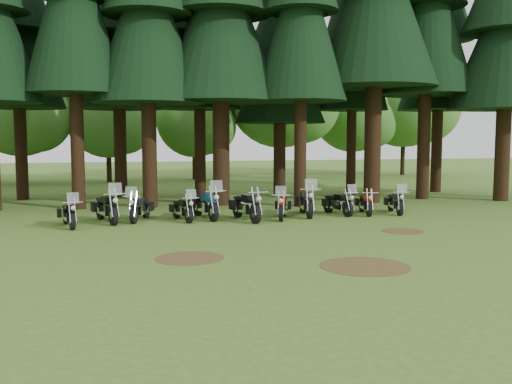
% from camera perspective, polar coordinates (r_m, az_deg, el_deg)
% --- Properties ---
extents(ground, '(120.00, 120.00, 0.00)m').
position_cam_1_polar(ground, '(17.52, 2.23, -4.80)').
color(ground, '#416524').
rests_on(ground, ground).
extents(pine_front_9, '(5.44, 5.44, 15.89)m').
position_cam_1_polar(pine_front_9, '(31.47, 23.92, 16.71)').
color(pine_front_9, '#301D10').
rests_on(pine_front_9, ground).
extents(pine_back_1, '(4.52, 4.52, 16.22)m').
position_cam_1_polar(pine_back_1, '(31.85, -22.92, 16.97)').
color(pine_back_1, '#301D10').
rests_on(pine_back_1, ground).
extents(pine_back_2, '(4.85, 4.85, 16.30)m').
position_cam_1_polar(pine_back_2, '(31.63, -13.71, 17.41)').
color(pine_back_2, '#301D10').
rests_on(pine_back_2, ground).
extents(pine_back_3, '(4.35, 4.35, 16.20)m').
position_cam_1_polar(pine_back_3, '(30.53, -5.74, 17.86)').
color(pine_back_3, '#301D10').
rests_on(pine_back_3, ground).
extents(pine_back_4, '(4.94, 4.94, 13.78)m').
position_cam_1_polar(pine_back_4, '(31.51, 2.42, 14.81)').
color(pine_back_4, '#301D10').
rests_on(pine_back_4, ground).
extents(pine_back_5, '(3.94, 3.94, 16.33)m').
position_cam_1_polar(pine_back_5, '(32.82, 9.71, 17.07)').
color(pine_back_5, '#301D10').
rests_on(pine_back_5, ground).
extents(pine_back_6, '(4.59, 4.59, 16.58)m').
position_cam_1_polar(pine_back_6, '(35.22, 17.97, 16.32)').
color(pine_back_6, '#301D10').
rests_on(pine_back_6, ground).
extents(decid_2, '(6.72, 6.53, 8.40)m').
position_cam_1_polar(decid_2, '(41.69, -22.18, 7.56)').
color(decid_2, '#301D10').
rests_on(decid_2, ground).
extents(decid_3, '(6.12, 5.95, 7.65)m').
position_cam_1_polar(decid_3, '(41.67, -14.22, 7.18)').
color(decid_3, '#301D10').
rests_on(decid_3, ground).
extents(decid_4, '(5.93, 5.76, 7.41)m').
position_cam_1_polar(decid_4, '(43.35, -5.81, 7.06)').
color(decid_4, '#301D10').
rests_on(decid_4, ground).
extents(decid_5, '(8.45, 8.21, 10.56)m').
position_cam_1_polar(decid_5, '(44.36, 3.01, 9.45)').
color(decid_5, '#301D10').
rests_on(decid_5, ground).
extents(decid_6, '(7.06, 6.86, 8.82)m').
position_cam_1_polar(decid_6, '(47.86, 10.12, 7.84)').
color(decid_6, '#301D10').
rests_on(decid_6, ground).
extents(decid_7, '(8.44, 8.20, 10.55)m').
position_cam_1_polar(decid_7, '(49.84, 15.11, 8.82)').
color(decid_7, '#301D10').
rests_on(decid_7, ground).
extents(dirt_patch_0, '(1.80, 1.80, 0.01)m').
position_cam_1_polar(dirt_patch_0, '(14.97, -6.67, -6.58)').
color(dirt_patch_0, '#4C3D1E').
rests_on(dirt_patch_0, ground).
extents(dirt_patch_1, '(1.40, 1.40, 0.01)m').
position_cam_1_polar(dirt_patch_1, '(19.71, 14.47, -3.81)').
color(dirt_patch_1, '#4C3D1E').
rests_on(dirt_patch_1, ground).
extents(dirt_patch_2, '(2.20, 2.20, 0.01)m').
position_cam_1_polar(dirt_patch_2, '(14.20, 10.82, -7.30)').
color(dirt_patch_2, '#4C3D1E').
rests_on(dirt_patch_2, ground).
extents(motorcycle_0, '(0.70, 2.06, 1.30)m').
position_cam_1_polar(motorcycle_0, '(20.96, -18.21, -2.18)').
color(motorcycle_0, black).
rests_on(motorcycle_0, ground).
extents(motorcycle_1, '(0.97, 2.44, 1.55)m').
position_cam_1_polar(motorcycle_1, '(21.69, -14.71, -1.62)').
color(motorcycle_1, black).
rests_on(motorcycle_1, ground).
extents(motorcycle_2, '(1.02, 2.14, 1.38)m').
position_cam_1_polar(motorcycle_2, '(21.86, -11.52, -1.64)').
color(motorcycle_2, black).
rests_on(motorcycle_2, ground).
extents(motorcycle_3, '(0.68, 2.02, 1.27)m').
position_cam_1_polar(motorcycle_3, '(21.60, -7.35, -1.76)').
color(motorcycle_3, black).
rests_on(motorcycle_3, ground).
extents(motorcycle_4, '(0.79, 2.50, 1.57)m').
position_cam_1_polar(motorcycle_4, '(22.05, -5.09, -1.33)').
color(motorcycle_4, black).
rests_on(motorcycle_4, ground).
extents(motorcycle_5, '(0.55, 2.44, 1.00)m').
position_cam_1_polar(motorcycle_5, '(21.50, -1.00, -1.52)').
color(motorcycle_5, black).
rests_on(motorcycle_5, ground).
extents(motorcycle_6, '(1.00, 2.11, 1.36)m').
position_cam_1_polar(motorcycle_6, '(22.00, 2.64, -1.51)').
color(motorcycle_6, black).
rests_on(motorcycle_6, ground).
extents(motorcycle_7, '(0.75, 2.50, 1.57)m').
position_cam_1_polar(motorcycle_7, '(22.88, 5.02, -1.08)').
color(motorcycle_7, black).
rests_on(motorcycle_7, ground).
extents(motorcycle_8, '(0.64, 2.10, 1.32)m').
position_cam_1_polar(motorcycle_8, '(23.35, 8.20, -1.19)').
color(motorcycle_8, black).
rests_on(motorcycle_8, ground).
extents(motorcycle_9, '(0.60, 2.02, 0.83)m').
position_cam_1_polar(motorcycle_9, '(23.70, 10.87, -1.18)').
color(motorcycle_9, black).
rests_on(motorcycle_9, ground).
extents(motorcycle_10, '(0.73, 2.07, 1.31)m').
position_cam_1_polar(motorcycle_10, '(24.19, 13.76, -1.08)').
color(motorcycle_10, black).
rests_on(motorcycle_10, ground).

